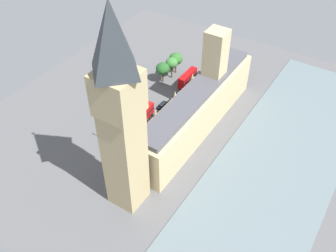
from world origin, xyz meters
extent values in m
plane|color=#565659|center=(0.00, 0.00, 0.00)|extent=(128.82, 128.82, 0.00)
cube|color=slate|center=(-31.28, 0.00, 0.12)|extent=(33.89, 115.94, 0.25)
cube|color=tan|center=(-2.00, 0.00, 7.05)|extent=(10.59, 58.82, 14.10)
cube|color=tan|center=(-2.00, -10.59, 15.42)|extent=(6.26, 6.26, 30.84)
cube|color=#4C4C54|center=(-2.00, 0.00, 14.90)|extent=(8.05, 56.47, 1.60)
cone|color=tan|center=(2.89, -26.47, 15.20)|extent=(1.20, 1.20, 2.21)
cone|color=tan|center=(2.89, -15.88, 15.42)|extent=(1.20, 1.20, 2.64)
cone|color=tan|center=(2.89, -5.29, 15.51)|extent=(1.20, 1.20, 2.82)
cone|color=tan|center=(2.89, 5.29, 15.32)|extent=(1.20, 1.20, 2.44)
cone|color=tan|center=(2.89, 15.88, 15.41)|extent=(1.20, 1.20, 2.62)
cone|color=tan|center=(2.89, 26.47, 15.25)|extent=(1.20, 1.20, 2.30)
cube|color=tan|center=(-0.83, 34.92, 15.43)|extent=(8.35, 8.35, 30.86)
cube|color=tan|center=(-0.83, 34.92, 36.10)|extent=(9.19, 9.19, 10.47)
cylinder|color=silver|center=(3.92, 34.92, 36.10)|extent=(0.25, 6.35, 6.35)
torus|color=black|center=(3.92, 34.92, 36.10)|extent=(0.24, 6.59, 6.59)
cylinder|color=silver|center=(-0.83, 30.18, 36.10)|extent=(6.35, 0.25, 6.35)
torus|color=black|center=(-0.83, 30.18, 36.10)|extent=(6.59, 0.24, 6.59)
pyramid|color=#2D3338|center=(-0.83, 34.92, 49.33)|extent=(9.19, 9.19, 15.98)
cube|color=#B20C0F|center=(12.98, -20.11, 2.65)|extent=(2.71, 10.55, 4.20)
cube|color=black|center=(12.98, -20.11, 2.73)|extent=(2.76, 10.15, 0.70)
cylinder|color=black|center=(14.21, -23.77, 0.55)|extent=(0.37, 1.11, 1.10)
cylinder|color=black|center=(11.91, -23.81, 0.55)|extent=(0.37, 1.11, 1.10)
cylinder|color=black|center=(14.06, -16.42, 0.55)|extent=(0.37, 1.11, 1.10)
cylinder|color=black|center=(11.76, -16.46, 0.55)|extent=(0.37, 1.11, 1.10)
cube|color=#B7B7BC|center=(11.64, -10.07, 0.72)|extent=(1.79, 4.51, 0.75)
cube|color=black|center=(11.64, -9.84, 1.42)|extent=(1.50, 2.53, 0.65)
cylinder|color=black|center=(12.44, -11.51, 0.34)|extent=(0.25, 0.68, 0.68)
cylinder|color=black|center=(10.83, -11.51, 0.34)|extent=(0.25, 0.68, 0.68)
cylinder|color=black|center=(12.45, -8.63, 0.34)|extent=(0.25, 0.68, 0.68)
cylinder|color=black|center=(10.84, -8.63, 0.34)|extent=(0.25, 0.68, 0.68)
cube|color=black|center=(13.09, -3.02, 0.72)|extent=(1.93, 4.70, 0.75)
cube|color=black|center=(13.08, -2.78, 1.42)|extent=(1.60, 2.64, 0.65)
cylinder|color=black|center=(13.96, -4.49, 0.34)|extent=(0.26, 0.68, 0.68)
cylinder|color=black|center=(12.27, -4.52, 0.34)|extent=(0.26, 0.68, 0.68)
cylinder|color=black|center=(13.90, -1.51, 0.34)|extent=(0.26, 0.68, 0.68)
cylinder|color=black|center=(12.22, -1.54, 0.34)|extent=(0.26, 0.68, 0.68)
cube|color=red|center=(14.67, 6.63, 2.65)|extent=(3.03, 10.61, 4.20)
cube|color=black|center=(14.67, 6.63, 2.73)|extent=(3.07, 10.22, 0.70)
cylinder|color=black|center=(16.01, 3.02, 0.55)|extent=(0.41, 1.12, 1.10)
cylinder|color=black|center=(13.71, 2.90, 0.55)|extent=(0.41, 1.12, 1.10)
cylinder|color=black|center=(15.63, 10.36, 0.55)|extent=(0.41, 1.12, 1.10)
cylinder|color=black|center=(13.33, 10.24, 0.55)|extent=(0.41, 1.12, 1.10)
cube|color=gold|center=(11.58, 16.40, 0.72)|extent=(1.78, 4.74, 0.75)
cube|color=black|center=(11.58, 16.16, 1.42)|extent=(1.49, 2.66, 0.65)
cylinder|color=black|center=(10.78, 17.92, 0.34)|extent=(0.25, 0.68, 0.68)
cylinder|color=black|center=(12.39, 17.91, 0.34)|extent=(0.25, 0.68, 0.68)
cylinder|color=black|center=(10.77, 14.89, 0.34)|extent=(0.25, 0.68, 0.68)
cylinder|color=black|center=(12.37, 14.88, 0.34)|extent=(0.25, 0.68, 0.68)
cube|color=#19472D|center=(13.04, 21.82, 0.72)|extent=(1.88, 4.63, 0.75)
cube|color=black|center=(13.03, 22.05, 1.42)|extent=(1.54, 2.61, 0.65)
cylinder|color=black|center=(13.87, 20.38, 0.34)|extent=(0.27, 0.69, 0.68)
cylinder|color=black|center=(12.30, 20.33, 0.34)|extent=(0.27, 0.69, 0.68)
cylinder|color=black|center=(13.78, 23.31, 0.34)|extent=(0.27, 0.69, 0.68)
cylinder|color=black|center=(12.21, 23.26, 0.34)|extent=(0.27, 0.69, 0.68)
cylinder|color=maroon|center=(5.31, -22.11, 0.72)|extent=(0.59, 0.59, 1.43)
sphere|color=beige|center=(5.31, -22.11, 1.57)|extent=(0.28, 0.28, 0.28)
cube|color=maroon|center=(5.23, -21.82, 0.79)|extent=(0.35, 0.19, 0.26)
cylinder|color=navy|center=(5.88, 5.01, 0.66)|extent=(0.62, 0.62, 1.32)
sphere|color=beige|center=(5.88, 5.01, 1.44)|extent=(0.25, 0.25, 0.25)
cube|color=gray|center=(5.66, 5.18, 0.72)|extent=(0.27, 0.30, 0.24)
cylinder|color=brown|center=(20.78, -24.14, 2.17)|extent=(0.56, 0.56, 4.33)
ellipsoid|color=#2D6628|center=(20.78, -24.14, 6.34)|extent=(5.36, 5.36, 4.56)
cylinder|color=brown|center=(20.26, -20.38, 2.49)|extent=(0.56, 0.56, 4.98)
ellipsoid|color=#387533|center=(20.26, -20.38, 6.74)|extent=(4.70, 4.70, 3.99)
cylinder|color=brown|center=(21.64, -16.30, 1.95)|extent=(0.56, 0.56, 3.89)
ellipsoid|color=#235623|center=(21.64, -16.30, 5.86)|extent=(5.26, 5.26, 4.47)
cylinder|color=black|center=(20.44, 21.13, 2.76)|extent=(0.18, 0.18, 5.52)
sphere|color=#F2EAC6|center=(20.44, 21.13, 5.80)|extent=(0.56, 0.56, 0.56)
camera|label=1|loc=(-45.26, 84.23, 85.45)|focal=40.76mm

